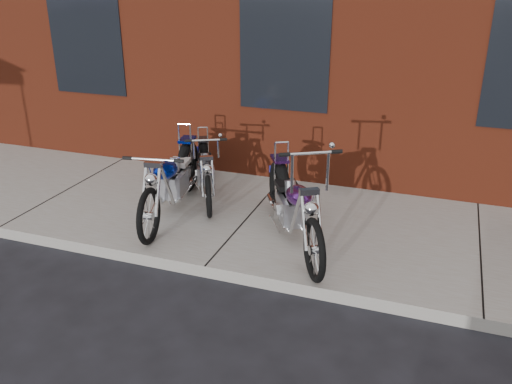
% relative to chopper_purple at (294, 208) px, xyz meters
% --- Properties ---
extents(ground, '(120.00, 120.00, 0.00)m').
position_rel_chopper_purple_xyz_m(ground, '(-0.77, -0.97, -0.60)').
color(ground, '#232329').
rests_on(ground, ground).
extents(sidewalk, '(22.00, 3.00, 0.15)m').
position_rel_chopper_purple_xyz_m(sidewalk, '(-0.77, 0.53, -0.52)').
color(sidewalk, '#A5A39F').
rests_on(sidewalk, ground).
extents(chopper_purple, '(1.34, 2.20, 1.39)m').
position_rel_chopper_purple_xyz_m(chopper_purple, '(0.00, 0.00, 0.00)').
color(chopper_purple, black).
rests_on(chopper_purple, sidewalk).
extents(chopper_blue, '(0.71, 2.47, 1.08)m').
position_rel_chopper_purple_xyz_m(chopper_blue, '(-1.83, 0.27, 0.00)').
color(chopper_blue, black).
rests_on(chopper_blue, sidewalk).
extents(chopper_third, '(1.03, 1.87, 1.05)m').
position_rel_chopper_purple_xyz_m(chopper_third, '(-1.65, 0.99, -0.08)').
color(chopper_third, black).
rests_on(chopper_third, sidewalk).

